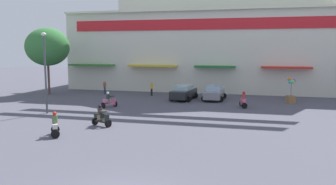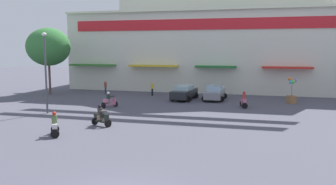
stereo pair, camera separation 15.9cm
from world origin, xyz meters
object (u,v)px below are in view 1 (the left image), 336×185
plaza_tree_0 (47,47)px  pedestrian_0 (152,88)px  scooter_rider_7 (109,101)px  balloon_vendor_cart (291,92)px  pedestrian_1 (105,86)px  parked_car_1 (214,93)px  scooter_rider_8 (243,101)px  streetlamp_near (45,67)px  scooter_rider_1 (101,117)px  parked_car_0 (184,92)px  scooter_rider_5 (55,126)px

plaza_tree_0 → pedestrian_0: (12.03, 1.73, -4.61)m
scooter_rider_7 → balloon_vendor_cart: (16.26, 6.76, 0.49)m
scooter_rider_7 → pedestrian_1: pedestrian_1 is taller
parked_car_1 → pedestrian_0: pedestrian_0 is taller
parked_car_1 → scooter_rider_8: parked_car_1 is taller
scooter_rider_7 → streetlamp_near: bearing=-134.3°
pedestrian_1 → balloon_vendor_cart: balloon_vendor_cart is taller
plaza_tree_0 → scooter_rider_1: (13.20, -13.86, -4.88)m
plaza_tree_0 → pedestrian_1: plaza_tree_0 is taller
scooter_rider_1 → parked_car_1: bearing=66.7°
scooter_rider_8 → scooter_rider_7: bearing=-165.5°
parked_car_1 → streetlamp_near: 16.89m
plaza_tree_0 → parked_car_0: plaza_tree_0 is taller
plaza_tree_0 → balloon_vendor_cart: (26.82, 0.07, -4.43)m
scooter_rider_5 → balloon_vendor_cart: bearing=48.5°
streetlamp_near → pedestrian_1: bearing=92.0°
scooter_rider_1 → scooter_rider_8: scooter_rider_1 is taller
scooter_rider_1 → streetlamp_near: streetlamp_near is taller
plaza_tree_0 → streetlamp_near: 12.66m
plaza_tree_0 → scooter_rider_8: plaza_tree_0 is taller
parked_car_0 → scooter_rider_8: parked_car_0 is taller
pedestrian_0 → scooter_rider_5: bearing=-91.2°
streetlamp_near → balloon_vendor_cart: 22.91m
scooter_rider_7 → scooter_rider_8: (11.86, 3.07, 0.01)m
parked_car_0 → parked_car_1: 3.18m
pedestrian_0 → parked_car_1: bearing=-11.3°
parked_car_0 → pedestrian_1: pedestrian_1 is taller
pedestrian_0 → pedestrian_1: bearing=-178.9°
scooter_rider_8 → streetlamp_near: streetlamp_near is taller
parked_car_0 → scooter_rider_8: size_ratio=3.05×
scooter_rider_8 → streetlamp_near: bearing=-156.0°
scooter_rider_1 → scooter_rider_8: 13.78m
pedestrian_0 → streetlamp_near: (-5.28, -12.32, 2.98)m
plaza_tree_0 → scooter_rider_1: 19.75m
parked_car_1 → streetlamp_near: (-12.55, -10.87, 3.11)m
pedestrian_0 → scooter_rider_1: bearing=-85.7°
scooter_rider_7 → pedestrian_0: pedestrian_0 is taller
scooter_rider_5 → pedestrian_0: size_ratio=0.97×
plaza_tree_0 → pedestrian_1: size_ratio=4.80×
scooter_rider_1 → scooter_rider_5: bearing=-115.9°
scooter_rider_8 → balloon_vendor_cart: size_ratio=0.59×
parked_car_1 → pedestrian_0: size_ratio=2.65×
scooter_rider_5 → scooter_rider_7: 10.44m
parked_car_0 → scooter_rider_5: bearing=-105.1°
parked_car_1 → streetlamp_near: bearing=-139.1°
plaza_tree_0 → parked_car_0: (16.17, -0.30, -4.74)m
scooter_rider_1 → balloon_vendor_cart: bearing=45.6°
scooter_rider_1 → scooter_rider_5: 3.57m
plaza_tree_0 → pedestrian_1: 7.97m
parked_car_1 → streetlamp_near: streetlamp_near is taller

